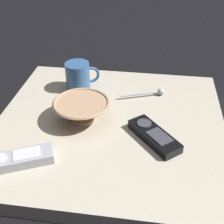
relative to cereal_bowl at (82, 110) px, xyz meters
name	(u,v)px	position (x,y,z in m)	size (l,w,h in m)	color
ground_plane	(110,134)	(0.08, 0.00, -0.08)	(6.00, 6.00, 0.00)	black
table	(110,128)	(0.08, 0.00, -0.06)	(0.63, 0.61, 0.04)	#B7AD99
cereal_bowl	(82,110)	(0.00, 0.00, 0.00)	(0.16, 0.16, 0.06)	tan
coffee_mug	(78,76)	(-0.05, 0.17, 0.01)	(0.11, 0.08, 0.09)	#33598C
teaspoon	(155,92)	(0.20, 0.16, -0.02)	(0.14, 0.06, 0.02)	#A3A5B2
tv_remote_near	(154,136)	(0.20, -0.05, -0.02)	(0.14, 0.15, 0.03)	black
tv_remote_far	(19,159)	(-0.11, -0.19, -0.02)	(0.16, 0.11, 0.03)	#9E9EA3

